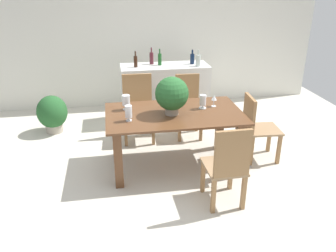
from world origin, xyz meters
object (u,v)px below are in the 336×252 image
kitchen_counter (165,92)px  wine_bottle_amber (136,61)px  crystal_vase_left (126,101)px  chair_far_left (138,104)px  crystal_vase_center_near (129,112)px  crystal_vase_right (203,101)px  wine_bottle_clear (192,58)px  dining_table (174,124)px  chair_near_right (228,164)px  chair_far_right (188,103)px  wine_bottle_tall (160,59)px  wine_bottle_dark (198,60)px  chair_foot_end (256,125)px  wine_glass (214,98)px  wine_bottle_green (152,58)px  potted_plant_floor (52,113)px  flower_centerpiece (172,94)px

kitchen_counter → wine_bottle_amber: wine_bottle_amber is taller
crystal_vase_left → wine_bottle_amber: (0.24, 1.41, 0.18)m
chair_far_left → crystal_vase_center_near: (-0.20, -1.14, 0.32)m
crystal_vase_right → kitchen_counter: 1.63m
kitchen_counter → wine_bottle_clear: wine_bottle_clear is taller
dining_table → chair_near_right: (0.39, -0.97, -0.08)m
chair_far_right → wine_bottle_tall: (-0.32, 0.73, 0.54)m
wine_bottle_dark → wine_bottle_amber: 1.03m
chair_foot_end → crystal_vase_center_near: bearing=100.0°
dining_table → wine_bottle_clear: wine_bottle_clear is taller
chair_foot_end → wine_bottle_clear: 1.83m
chair_near_right → wine_glass: bearing=-99.5°
crystal_vase_right → wine_glass: size_ratio=1.17×
crystal_vase_right → wine_bottle_green: (-0.45, 1.69, 0.20)m
potted_plant_floor → wine_bottle_green: bearing=13.7°
kitchen_counter → wine_glass: bearing=-75.0°
chair_far_left → wine_bottle_clear: (1.00, 0.72, 0.50)m
flower_centerpiece → wine_bottle_amber: flower_centerpiece is taller
kitchen_counter → potted_plant_floor: 1.88m
crystal_vase_left → wine_bottle_dark: 1.82m
chair_far_right → chair_near_right: bearing=-86.8°
crystal_vase_right → wine_bottle_tall: size_ratio=0.68×
dining_table → chair_foot_end: (1.11, 0.01, -0.10)m
chair_near_right → wine_bottle_clear: wine_bottle_clear is taller
crystal_vase_center_near → crystal_vase_right: 1.00m
chair_far_right → chair_foot_end: chair_far_right is taller
chair_far_left → wine_bottle_amber: bearing=89.1°
crystal_vase_center_near → wine_bottle_tall: bearing=70.8°
crystal_vase_left → wine_bottle_clear: size_ratio=0.82×
crystal_vase_center_near → flower_centerpiece: bearing=13.6°
chair_far_right → kitchen_counter: chair_far_right is taller
dining_table → wine_bottle_green: bearing=91.9°
dining_table → chair_far_left: size_ratio=1.75×
chair_far_left → crystal_vase_right: chair_far_left is taller
flower_centerpiece → kitchen_counter: flower_centerpiece is taller
flower_centerpiece → potted_plant_floor: (-1.67, 1.42, -0.69)m
chair_foot_end → crystal_vase_right: size_ratio=4.93×
crystal_vase_right → kitchen_counter: bearing=98.8°
dining_table → wine_bottle_amber: bearing=101.9°
flower_centerpiece → chair_foot_end: bearing=2.2°
wine_bottle_amber → potted_plant_floor: size_ratio=0.43×
chair_near_right → crystal_vase_right: size_ratio=5.26×
kitchen_counter → wine_bottle_tall: bearing=155.6°
wine_bottle_amber → crystal_vase_center_near: bearing=-97.6°
crystal_vase_right → wine_bottle_amber: wine_bottle_amber is taller
wine_bottle_green → wine_bottle_amber: bearing=-150.2°
wine_glass → wine_bottle_clear: 1.56m
wine_bottle_clear → wine_bottle_amber: bearing=-176.1°
chair_near_right → crystal_vase_left: chair_near_right is taller
chair_near_right → flower_centerpiece: flower_centerpiece is taller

